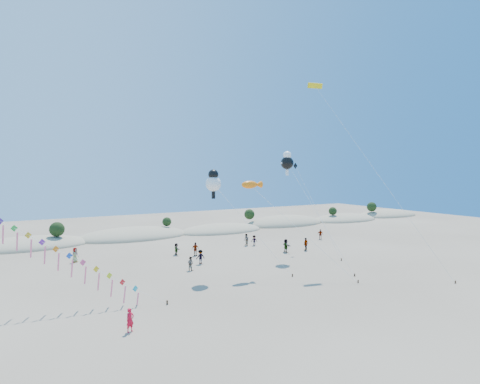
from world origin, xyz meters
name	(u,v)px	position (x,y,z in m)	size (l,w,h in m)	color
ground	(302,328)	(0.00, 0.00, 0.00)	(160.00, 160.00, 0.00)	#786753
dune_ridge	(140,236)	(1.06, 45.14, 0.11)	(145.30, 11.49, 5.57)	gray
fish_kite	(252,185)	(5.36, 15.60, 9.73)	(8.19, 9.84, 10.21)	#3F2D1E
cartoon_kite_low	(213,182)	(1.14, 16.72, 10.11)	(7.68, 6.09, 11.46)	#3F2D1E
cartoon_kite_high	(287,162)	(14.04, 20.78, 12.52)	(2.00, 13.42, 13.91)	#3F2D1E
parafoil_kite	(319,91)	(15.55, 16.38, 21.17)	(6.19, 16.10, 22.26)	#3F2D1E
dark_kite	(308,192)	(17.97, 21.20, 8.38)	(0.89, 9.80, 12.47)	#3F2D1E
flyer_foreground	(130,320)	(-10.93, 5.49, 0.84)	(0.61, 0.40, 1.68)	red
beachgoers	(231,247)	(7.98, 25.32, 0.87)	(38.31, 11.89, 1.86)	slate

